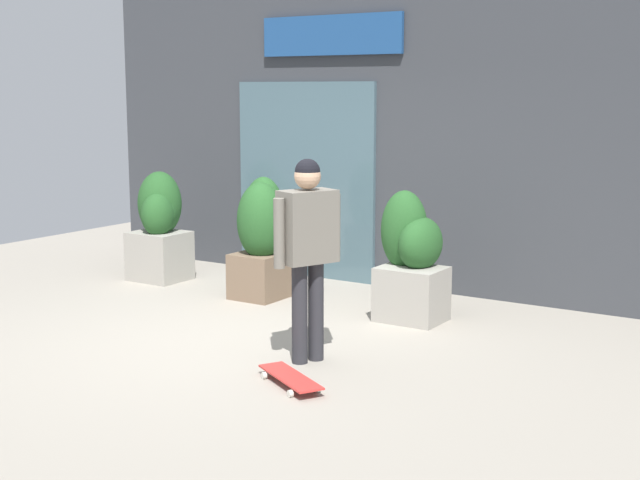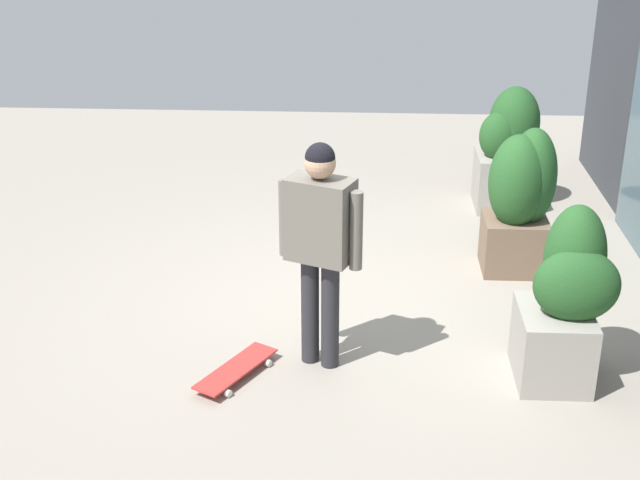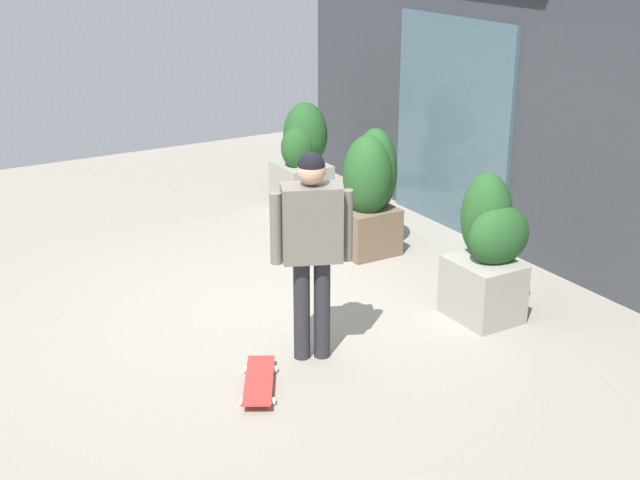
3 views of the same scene
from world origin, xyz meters
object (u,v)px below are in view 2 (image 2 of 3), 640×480
(skateboarder, at_px, (320,233))
(planter_box_mid, at_px, (507,146))
(planter_box_left, at_px, (567,298))
(skateboard, at_px, (236,369))
(planter_box_right, at_px, (521,196))

(skateboarder, distance_m, planter_box_mid, 3.73)
(skateboarder, height_order, planter_box_left, skateboarder)
(skateboard, xyz_separation_m, planter_box_mid, (-3.50, 2.34, 0.60))
(skateboarder, xyz_separation_m, skateboard, (0.23, -0.59, -0.97))
(skateboarder, distance_m, planter_box_left, 1.77)
(planter_box_mid, bearing_deg, skateboard, -33.79)
(skateboard, height_order, planter_box_right, planter_box_right)
(skateboard, distance_m, planter_box_right, 3.03)
(planter_box_left, xyz_separation_m, planter_box_right, (-1.77, -0.05, 0.09))
(skateboard, bearing_deg, planter_box_right, 160.23)
(skateboarder, height_order, planter_box_mid, skateboarder)
(skateboarder, relative_size, skateboard, 2.25)
(skateboard, distance_m, planter_box_left, 2.37)
(planter_box_mid, bearing_deg, planter_box_left, -0.67)
(skateboarder, bearing_deg, planter_box_left, 110.47)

